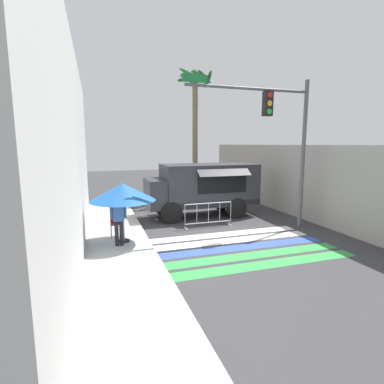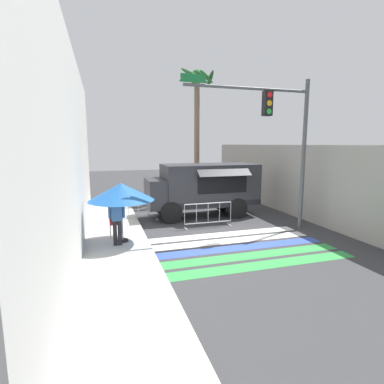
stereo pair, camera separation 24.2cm
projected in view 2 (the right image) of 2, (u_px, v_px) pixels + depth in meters
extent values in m
plane|color=#38383A|center=(220.00, 236.00, 11.21)|extent=(60.00, 60.00, 0.00)
cube|color=#B7B5AD|center=(81.00, 248.00, 9.80)|extent=(4.40, 16.00, 0.14)
cube|color=silver|center=(74.00, 154.00, 9.30)|extent=(0.25, 16.00, 6.23)
cube|color=#A39E93|center=(284.00, 179.00, 15.13)|extent=(0.20, 16.00, 3.38)
cube|color=green|center=(258.00, 266.00, 8.49)|extent=(6.40, 0.56, 0.01)
cube|color=green|center=(246.00, 256.00, 9.21)|extent=(6.40, 0.56, 0.01)
cube|color=#334FB2|center=(235.00, 248.00, 9.93)|extent=(6.40, 0.56, 0.01)
cube|color=white|center=(226.00, 241.00, 10.65)|extent=(6.40, 0.56, 0.01)
cube|color=white|center=(218.00, 235.00, 11.36)|extent=(6.40, 0.56, 0.01)
cube|color=#2D2D33|center=(209.00, 184.00, 14.28)|extent=(4.43, 2.01, 1.92)
cube|color=#2D2D33|center=(164.00, 193.00, 13.69)|extent=(1.56, 1.85, 1.30)
cube|color=#1E232D|center=(148.00, 186.00, 13.43)|extent=(0.06, 1.61, 0.49)
cube|color=black|center=(223.00, 184.00, 13.37)|extent=(2.35, 0.03, 0.86)
cube|color=black|center=(225.00, 173.00, 13.10)|extent=(2.45, 0.43, 0.31)
cube|color=black|center=(217.00, 204.00, 13.45)|extent=(4.43, 0.01, 0.24)
cylinder|color=black|center=(171.00, 213.00, 12.98)|extent=(0.95, 0.22, 0.95)
cylinder|color=black|center=(163.00, 205.00, 14.72)|extent=(0.95, 0.22, 0.95)
cylinder|color=black|center=(237.00, 208.00, 13.88)|extent=(0.95, 0.22, 0.95)
cylinder|color=black|center=(222.00, 201.00, 15.62)|extent=(0.95, 0.22, 0.95)
cylinder|color=#515456|center=(303.00, 156.00, 11.96)|extent=(0.16, 0.16, 5.88)
cylinder|color=#515456|center=(249.00, 88.00, 10.85)|extent=(4.98, 0.11, 0.11)
cube|color=black|center=(267.00, 104.00, 11.12)|extent=(0.32, 0.28, 0.90)
cylinder|color=red|center=(270.00, 95.00, 10.94)|extent=(0.20, 0.02, 0.20)
cylinder|color=#F2A519|center=(269.00, 103.00, 10.99)|extent=(0.20, 0.02, 0.20)
cylinder|color=green|center=(269.00, 111.00, 11.04)|extent=(0.20, 0.02, 0.20)
cube|color=#197238|center=(193.00, 78.00, 10.18)|extent=(0.90, 0.02, 0.28)
cylinder|color=black|center=(123.00, 240.00, 10.21)|extent=(0.36, 0.36, 0.06)
cylinder|color=#B2B2B7|center=(122.00, 213.00, 10.06)|extent=(0.04, 0.04, 2.01)
cone|color=#1E59A5|center=(121.00, 192.00, 9.95)|extent=(2.18, 2.18, 0.58)
cylinder|color=#4C4C51|center=(110.00, 232.00, 10.48)|extent=(0.02, 0.02, 0.47)
cylinder|color=#4C4C51|center=(123.00, 231.00, 10.60)|extent=(0.02, 0.02, 0.47)
cylinder|color=#4C4C51|center=(110.00, 229.00, 10.88)|extent=(0.02, 0.02, 0.47)
cylinder|color=#4C4C51|center=(122.00, 228.00, 11.00)|extent=(0.02, 0.02, 0.47)
cube|color=#B22626|center=(116.00, 223.00, 10.70)|extent=(0.44, 0.44, 0.03)
cube|color=#B22626|center=(115.00, 215.00, 10.86)|extent=(0.44, 0.03, 0.44)
cylinder|color=black|center=(115.00, 233.00, 9.75)|extent=(0.13, 0.13, 0.83)
cylinder|color=black|center=(120.00, 233.00, 9.80)|extent=(0.13, 0.13, 0.83)
cube|color=#33598C|center=(117.00, 211.00, 9.66)|extent=(0.34, 0.20, 0.67)
cylinder|color=#33598C|center=(109.00, 210.00, 9.59)|extent=(0.09, 0.09, 0.57)
cylinder|color=#33598C|center=(123.00, 209.00, 9.72)|extent=(0.09, 0.09, 0.57)
sphere|color=#9E7051|center=(116.00, 196.00, 9.58)|extent=(0.23, 0.23, 0.23)
cylinder|color=#B7BABF|center=(208.00, 203.00, 12.33)|extent=(2.04, 0.04, 0.04)
cylinder|color=#B7BABF|center=(208.00, 223.00, 12.46)|extent=(2.04, 0.04, 0.04)
cylinder|color=#B7BABF|center=(184.00, 215.00, 12.11)|extent=(0.02, 0.02, 0.82)
cylinder|color=#B7BABF|center=(196.00, 214.00, 12.25)|extent=(0.02, 0.02, 0.82)
cylinder|color=#B7BABF|center=(208.00, 213.00, 12.40)|extent=(0.02, 0.02, 0.82)
cylinder|color=#B7BABF|center=(220.00, 212.00, 12.55)|extent=(0.02, 0.02, 0.82)
cylinder|color=#B7BABF|center=(231.00, 211.00, 12.69)|extent=(0.02, 0.02, 0.82)
cube|color=#B7BABF|center=(186.00, 228.00, 12.21)|extent=(0.06, 0.44, 0.03)
cube|color=#B7BABF|center=(229.00, 225.00, 12.77)|extent=(0.06, 0.44, 0.03)
cylinder|color=#B7BABF|center=(138.00, 199.00, 13.28)|extent=(1.77, 0.04, 0.04)
cylinder|color=#B7BABF|center=(139.00, 217.00, 13.40)|extent=(1.77, 0.04, 0.04)
cylinder|color=#B7BABF|center=(118.00, 209.00, 13.08)|extent=(0.02, 0.02, 0.82)
cylinder|color=#B7BABF|center=(128.00, 209.00, 13.21)|extent=(0.02, 0.02, 0.82)
cylinder|color=#B7BABF|center=(138.00, 208.00, 13.34)|extent=(0.02, 0.02, 0.82)
cylinder|color=#B7BABF|center=(148.00, 208.00, 13.47)|extent=(0.02, 0.02, 0.82)
cylinder|color=#B7BABF|center=(158.00, 207.00, 13.60)|extent=(0.02, 0.02, 0.82)
cube|color=#B7BABF|center=(120.00, 222.00, 13.19)|extent=(0.06, 0.44, 0.03)
cube|color=#B7BABF|center=(157.00, 219.00, 13.67)|extent=(0.06, 0.44, 0.03)
cylinder|color=#7A664C|center=(197.00, 140.00, 18.37)|extent=(0.33, 0.33, 7.35)
sphere|color=#2D6B33|center=(197.00, 75.00, 17.76)|extent=(0.60, 0.60, 0.60)
ellipsoid|color=#2D6B33|center=(210.00, 79.00, 17.95)|extent=(0.39, 1.55, 0.93)
ellipsoid|color=#2D6B33|center=(200.00, 80.00, 18.40)|extent=(1.21, 0.94, 0.65)
ellipsoid|color=#2D6B33|center=(188.00, 79.00, 18.29)|extent=(1.44, 0.98, 0.63)
ellipsoid|color=#2D6B33|center=(187.00, 77.00, 17.52)|extent=(0.41, 1.37, 0.73)
ellipsoid|color=#2D6B33|center=(195.00, 76.00, 16.93)|extent=(1.61, 0.98, 1.07)
ellipsoid|color=#2D6B33|center=(206.00, 77.00, 17.39)|extent=(1.24, 0.99, 0.73)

